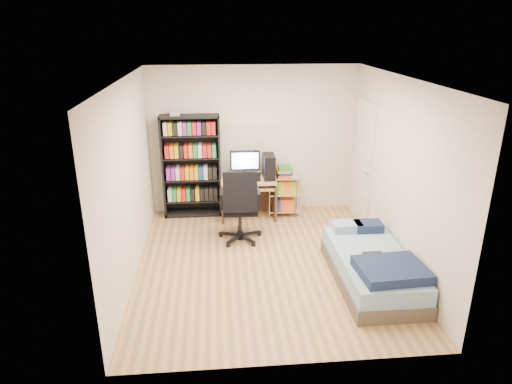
{
  "coord_description": "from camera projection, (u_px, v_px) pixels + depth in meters",
  "views": [
    {
      "loc": [
        -0.65,
        -5.53,
        3.13
      ],
      "look_at": [
        -0.11,
        0.4,
        0.91
      ],
      "focal_mm": 32.0,
      "sensor_mm": 36.0,
      "label": 1
    }
  ],
  "objects": [
    {
      "name": "room",
      "position": [
        267.0,
        178.0,
        5.88
      ],
      "size": [
        3.58,
        4.08,
        2.58
      ],
      "color": "tan",
      "rests_on": "ground"
    },
    {
      "name": "office_chair",
      "position": [
        240.0,
        218.0,
        6.86
      ],
      "size": [
        0.7,
        0.7,
        1.15
      ],
      "rotation": [
        0.0,
        0.0,
        -0.02
      ],
      "color": "black",
      "rests_on": "room"
    },
    {
      "name": "media_shelf",
      "position": [
        192.0,
        165.0,
        7.63
      ],
      "size": [
        0.97,
        0.32,
        1.8
      ],
      "color": "black",
      "rests_on": "room"
    },
    {
      "name": "computer_desk",
      "position": [
        254.0,
        182.0,
        7.64
      ],
      "size": [
        0.91,
        0.53,
        1.15
      ],
      "color": "tan",
      "rests_on": "room"
    },
    {
      "name": "door",
      "position": [
        364.0,
        163.0,
        7.37
      ],
      "size": [
        0.12,
        0.8,
        2.0
      ],
      "color": "silver",
      "rests_on": "room"
    },
    {
      "name": "wire_cart",
      "position": [
        284.0,
        183.0,
        7.74
      ],
      "size": [
        0.55,
        0.41,
        0.86
      ],
      "rotation": [
        0.0,
        0.0,
        -0.05
      ],
      "color": "silver",
      "rests_on": "room"
    },
    {
      "name": "bed",
      "position": [
        373.0,
        267.0,
        5.77
      ],
      "size": [
        0.9,
        1.8,
        0.51
      ],
      "color": "brown",
      "rests_on": "room"
    }
  ]
}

